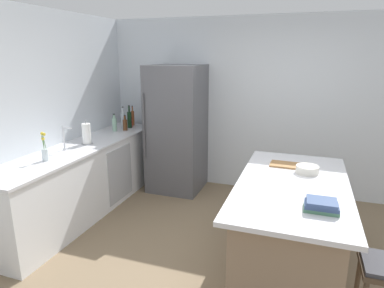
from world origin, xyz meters
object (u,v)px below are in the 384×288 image
at_px(gin_bottle, 114,124).
at_px(mixing_bowl, 307,169).
at_px(hot_sauce_bottle, 131,122).
at_px(cutting_board, 287,165).
at_px(syrup_bottle, 125,124).
at_px(wine_bottle, 129,119).
at_px(sink_faucet, 65,138).
at_px(refrigerator, 177,129).
at_px(vinegar_bottle, 133,118).
at_px(soda_bottle, 123,120).
at_px(cookbook_stack, 321,205).
at_px(flower_vase, 45,152).
at_px(kitchen_island, 289,227).
at_px(paper_towel_roll, 87,134).

relative_size(gin_bottle, mixing_bowl, 1.19).
height_order(hot_sauce_bottle, cutting_board, hot_sauce_bottle).
bearing_deg(hot_sauce_bottle, syrup_bottle, -79.29).
height_order(hot_sauce_bottle, wine_bottle, wine_bottle).
height_order(sink_faucet, wine_bottle, wine_bottle).
relative_size(refrigerator, wine_bottle, 5.37).
relative_size(wine_bottle, gin_bottle, 1.34).
distance_m(hot_sauce_bottle, mixing_bowl, 3.05).
bearing_deg(vinegar_bottle, soda_bottle, -93.43).
bearing_deg(wine_bottle, mixing_bowl, -25.05).
distance_m(sink_faucet, cookbook_stack, 3.01).
height_order(vinegar_bottle, gin_bottle, vinegar_bottle).
relative_size(flower_vase, vinegar_bottle, 1.01).
relative_size(flower_vase, cutting_board, 0.92).
bearing_deg(gin_bottle, vinegar_bottle, 83.36).
xyz_separation_m(soda_bottle, syrup_bottle, (0.09, -0.10, -0.04)).
bearing_deg(gin_bottle, wine_bottle, 71.67).
bearing_deg(sink_faucet, hot_sauce_bottle, 86.95).
height_order(soda_bottle, syrup_bottle, soda_bottle).
relative_size(flower_vase, soda_bottle, 0.94).
relative_size(sink_faucet, mixing_bowl, 1.35).
xyz_separation_m(flower_vase, gin_bottle, (-0.08, 1.54, 0.00)).
bearing_deg(cookbook_stack, hot_sauce_bottle, 142.48).
height_order(vinegar_bottle, hot_sauce_bottle, vinegar_bottle).
distance_m(kitchen_island, soda_bottle, 3.11).
bearing_deg(syrup_bottle, flower_vase, -91.76).
bearing_deg(wine_bottle, sink_faucet, -94.03).
distance_m(hot_sauce_bottle, syrup_bottle, 0.28).
relative_size(hot_sauce_bottle, mixing_bowl, 0.94).
height_order(hot_sauce_bottle, mixing_bowl, hot_sauce_bottle).
height_order(kitchen_island, gin_bottle, gin_bottle).
height_order(paper_towel_roll, soda_bottle, soda_bottle).
bearing_deg(vinegar_bottle, gin_bottle, -96.64).
relative_size(syrup_bottle, cutting_board, 0.68).
bearing_deg(vinegar_bottle, paper_towel_roll, -89.08).
distance_m(paper_towel_roll, soda_bottle, 0.98).
distance_m(soda_bottle, mixing_bowl, 3.01).
bearing_deg(sink_faucet, cutting_board, 6.58).
bearing_deg(vinegar_bottle, cookbook_stack, -38.61).
xyz_separation_m(sink_faucet, vinegar_bottle, (0.06, 1.58, -0.03)).
xyz_separation_m(paper_towel_roll, wine_bottle, (0.02, 1.08, 0.00)).
height_order(kitchen_island, soda_bottle, soda_bottle).
height_order(flower_vase, cookbook_stack, flower_vase).
bearing_deg(gin_bottle, cutting_board, -17.29).
relative_size(hot_sauce_bottle, gin_bottle, 0.79).
bearing_deg(syrup_bottle, refrigerator, 14.48).
height_order(wine_bottle, cutting_board, wine_bottle).
bearing_deg(sink_faucet, refrigerator, 57.25).
bearing_deg(paper_towel_roll, cutting_board, -0.51).
bearing_deg(cutting_board, mixing_bowl, -39.15).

